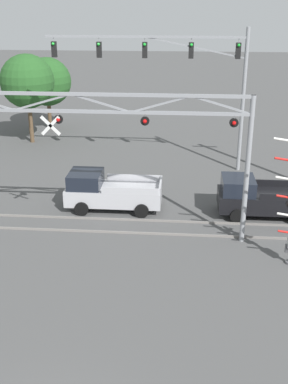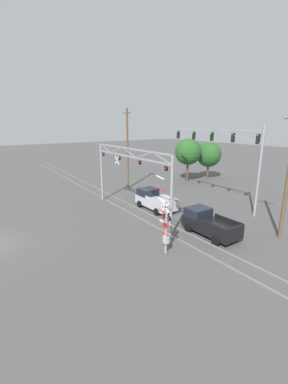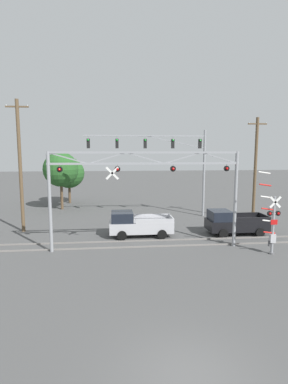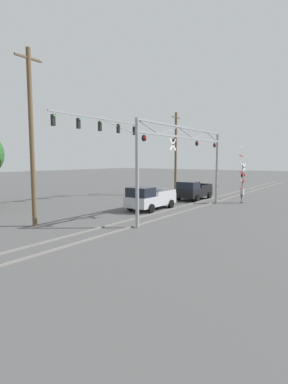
# 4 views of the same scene
# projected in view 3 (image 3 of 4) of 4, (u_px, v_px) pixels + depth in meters

# --- Properties ---
(ground_plane) EXTENTS (200.00, 200.00, 0.00)m
(ground_plane) POSITION_uv_depth(u_px,v_px,m) (189.00, 379.00, 8.74)
(ground_plane) COLOR #4C4C4C
(rail_track_near) EXTENTS (80.00, 0.08, 0.10)m
(rail_track_near) POSITION_uv_depth(u_px,v_px,m) (145.00, 247.00, 20.88)
(rail_track_near) COLOR gray
(rail_track_near) RESTS_ON ground_plane
(rail_track_far) EXTENTS (80.00, 0.08, 0.10)m
(rail_track_far) POSITION_uv_depth(u_px,v_px,m) (143.00, 241.00, 22.30)
(rail_track_far) COLOR gray
(rail_track_far) RESTS_ON ground_plane
(crossing_gantry) EXTENTS (12.81, 0.27, 6.65)m
(crossing_gantry) POSITION_uv_depth(u_px,v_px,m) (145.00, 180.00, 19.98)
(crossing_gantry) COLOR gray
(crossing_gantry) RESTS_ON ground_plane
(crossing_signal_mast) EXTENTS (1.62, 0.35, 5.42)m
(crossing_signal_mast) POSITION_uv_depth(u_px,v_px,m) (272.00, 225.00, 19.27)
(crossing_signal_mast) COLOR gray
(crossing_signal_mast) RESTS_ON ground_plane
(traffic_signal_span) EXTENTS (12.25, 0.39, 8.81)m
(traffic_signal_span) POSITION_uv_depth(u_px,v_px,m) (172.00, 155.00, 30.04)
(traffic_signal_span) COLOR gray
(traffic_signal_span) RESTS_ON ground_plane
(pickup_truck_lead) EXTENTS (4.95, 2.32, 1.97)m
(pickup_truck_lead) POSITION_uv_depth(u_px,v_px,m) (137.00, 224.00, 23.63)
(pickup_truck_lead) COLOR #B7B7BC
(pickup_truck_lead) RESTS_ON ground_plane
(pickup_truck_following) EXTENTS (4.77, 2.32, 1.97)m
(pickup_truck_following) POSITION_uv_depth(u_px,v_px,m) (233.00, 223.00, 24.18)
(pickup_truck_following) COLOR black
(pickup_truck_following) RESTS_ON ground_plane
(utility_pole_left) EXTENTS (1.80, 0.28, 10.79)m
(utility_pole_left) POSITION_uv_depth(u_px,v_px,m) (20.00, 165.00, 24.35)
(utility_pole_left) COLOR brown
(utility_pole_left) RESTS_ON ground_plane
(utility_pole_right) EXTENTS (1.80, 0.28, 9.80)m
(utility_pole_right) POSITION_uv_depth(u_px,v_px,m) (255.00, 169.00, 28.19)
(utility_pole_right) COLOR brown
(utility_pole_right) RESTS_ON ground_plane
(background_tree_beyond_span) EXTENTS (4.00, 4.00, 6.65)m
(background_tree_beyond_span) POSITION_uv_depth(u_px,v_px,m) (61.00, 169.00, 34.32)
(background_tree_beyond_span) COLOR brown
(background_tree_beyond_span) RESTS_ON ground_plane
(background_tree_far_left_verge) EXTENTS (3.97, 3.97, 5.95)m
(background_tree_far_left_verge) POSITION_uv_depth(u_px,v_px,m) (69.00, 173.00, 38.70)
(background_tree_far_left_verge) COLOR brown
(background_tree_far_left_verge) RESTS_ON ground_plane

